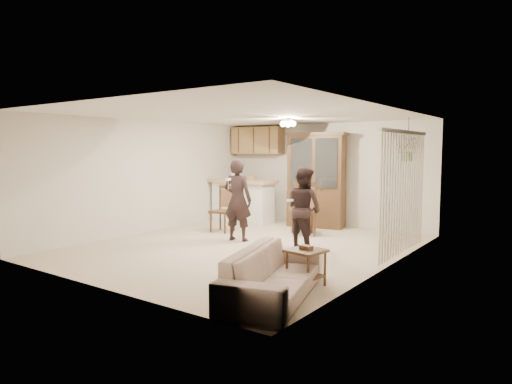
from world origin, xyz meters
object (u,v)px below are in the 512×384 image
Objects in this scene: chair_hutch_right at (303,220)px; side_table at (306,267)px; sofa at (274,269)px; child at (304,213)px; chair_bar at (222,219)px; adult at (238,197)px; chair_hutch_left at (307,214)px; china_hutch at (316,181)px.

side_table is at bearing 84.23° from chair_hutch_right.
sofa is at bearing 78.87° from chair_hutch_right.
child reaches higher than chair_bar.
adult is 1.64m from chair_hutch_right.
side_table is (2.67, -1.93, -0.64)m from adult.
side_table is (0.09, 0.65, -0.11)m from sofa.
chair_bar is 0.89× the size of chair_hutch_left.
china_hutch is 0.83m from chair_hutch_left.
chair_bar is at bearing -12.50° from chair_hutch_right.
side_table is 0.47× the size of chair_hutch_right.
chair_bar is at bearing -43.64° from adult.
child is (1.46, 0.12, -0.22)m from adult.
side_table is 0.48× the size of chair_hutch_left.
sofa is 3.36× the size of side_table.
chair_hutch_left is at bearing -47.76° from child.
sofa is 1.59× the size of chair_hutch_right.
chair_bar is at bearing 3.28° from child.
sofa is 5.49m from china_hutch.
chair_hutch_left is (-0.11, -0.25, -0.78)m from china_hutch.
chair_hutch_left is (-2.19, 4.77, -0.04)m from sofa.
chair_hutch_left is 0.99× the size of chair_hutch_right.
adult is 1.49m from child.
side_table is (2.17, -4.37, -0.85)m from china_hutch.
side_table is 4.71m from chair_hutch_left.
china_hutch is 4.04× the size of side_table.
child is 2.42× the size of side_table.
chair_hutch_right is at bearing -130.41° from adult.
china_hutch is (-2.09, 5.02, 0.75)m from sofa.
chair_hutch_right is at bearing -85.92° from china_hutch.
child reaches higher than side_table.
chair_hutch_left is (0.39, 2.19, -0.57)m from adult.
child is 0.60× the size of china_hutch.
sofa is at bearing -97.58° from side_table.
china_hutch is at bearing -111.66° from chair_hutch_right.
sofa is 1.04× the size of adult.
child is 2.42m from side_table.
chair_hutch_left is at bearing 8.48° from sofa.
child is at bearing -77.48° from china_hutch.
child is at bearing 120.41° from side_table.
chair_hutch_right is (0.28, -1.11, -0.78)m from china_hutch.
chair_hutch_right reaches higher than chair_hutch_left.
child is 2.36m from chair_hutch_left.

